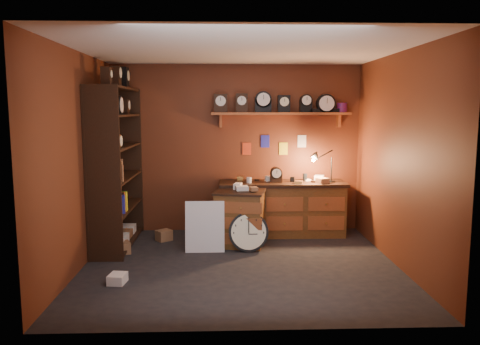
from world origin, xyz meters
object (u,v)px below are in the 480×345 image
low_cabinet (240,216)px  big_round_clock (249,232)px  shelving_unit (114,160)px  workbench (282,205)px

low_cabinet → big_round_clock: bearing=-58.5°
shelving_unit → workbench: 2.68m
low_cabinet → big_round_clock: 0.37m
shelving_unit → workbench: size_ratio=1.30×
shelving_unit → low_cabinet: bearing=-2.3°
low_cabinet → shelving_unit: bearing=-170.9°
shelving_unit → low_cabinet: size_ratio=2.86×
big_round_clock → low_cabinet: bearing=110.0°
workbench → low_cabinet: 0.90m
shelving_unit → low_cabinet: shelving_unit is taller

